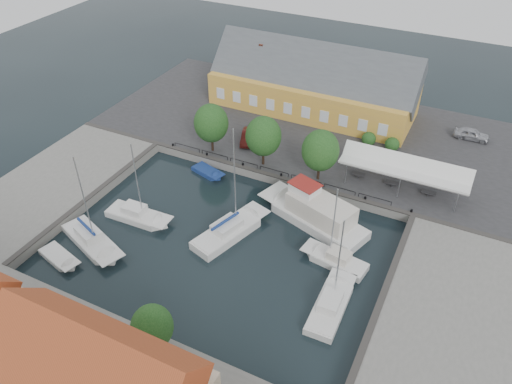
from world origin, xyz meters
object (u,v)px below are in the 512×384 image
Objects in this scene: car_red at (248,137)px; trawler at (316,215)px; car_silver at (472,134)px; launch_sw at (60,259)px; launch_nw at (208,173)px; east_boat_c at (331,306)px; west_boat_c at (138,217)px; center_sailboat at (230,232)px; east_boat_b at (335,261)px; tent_canopy at (405,168)px; warehouse at (310,85)px; west_boat_d at (92,242)px.

trawler reaches higher than car_red.
car_silver is at bearing 61.89° from trawler.
launch_sw is 19.78m from launch_nw.
west_boat_c is (-22.58, 2.50, 0.00)m from east_boat_c.
east_boat_b is (11.10, 0.85, -0.10)m from center_sailboat.
center_sailboat reaches higher than car_silver.
car_red is 18.45m from west_boat_c.
tent_canopy is 1.38× the size of west_boat_c.
tent_canopy is at bearing 157.54° from car_silver.
warehouse is 40.44m from launch_sw.
tent_canopy is 1.11× the size of center_sailboat.
launch_nw is at bearing 169.29° from trawler.
west_boat_c is (-29.72, -31.24, -1.48)m from car_silver.
center_sailboat is 11.14m from east_boat_b.
center_sailboat reaches higher than launch_sw.
trawler is at bearing -66.76° from warehouse.
center_sailboat reaches higher than trawler.
west_boat_c reaches higher than launch_sw.
car_red is 22.77m from east_boat_b.
trawler is 1.29× the size of west_boat_c.
center_sailboat is 16.78m from launch_sw.
east_boat_b is (-8.56, -28.30, -1.48)m from car_silver.
east_boat_b is 5.63m from east_boat_c.
tent_canopy is at bearing 51.65° from trawler.
warehouse is at bearing 116.40° from east_boat_b.
warehouse reaches higher than car_silver.
trawler is (9.69, -22.58, -3.41)m from warehouse.
center_sailboat is 9.20m from trawler.
trawler is (13.14, -10.10, -0.68)m from car_red.
launch_nw is (-7.70, 8.55, -0.27)m from center_sailboat.
launch_nw is at bearing -121.98° from car_red.
center_sailboat is at bearing -141.31° from trawler.
east_boat_b is 2.01× the size of launch_nw.
east_boat_b is 26.73m from launch_sw.
east_boat_c is 26.30m from launch_sw.
warehouse is 5.61× the size of launch_sw.
east_boat_b is (17.08, -14.99, -1.44)m from car_red.
tent_canopy is 37.05m from launch_sw.
car_red is at bearing 132.15° from east_boat_c.
west_boat_c reaches higher than east_boat_b.
trawler is 1.42× the size of east_boat_b.
east_boat_c is at bearing -6.32° from west_boat_c.
west_boat_c is (-17.22, -7.83, -0.76)m from trawler.
east_boat_c is 24.45m from west_boat_d.
east_boat_b is at bearing 4.38° from center_sailboat.
west_boat_c is 5.50m from west_boat_d.
warehouse reaches higher than launch_sw.
east_boat_c is at bearing -20.14° from center_sailboat.
launch_nw is (5.40, 19.03, -0.00)m from launch_sw.
trawler is at bearing 128.87° from east_boat_b.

